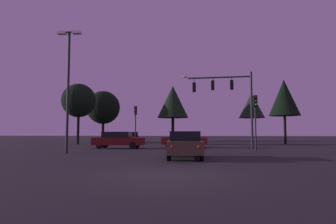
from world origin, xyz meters
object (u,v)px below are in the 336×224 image
object	(u,v)px
tree_center_horizon	(284,98)
car_crossing_left	(185,139)
traffic_light_corner_left	(136,118)
tree_lot_edge	(79,101)
car_crossing_right	(118,140)
tree_right_cluster	(252,106)
tree_behind_sign	(103,108)
car_far_lane	(179,138)
tree_left_far	(173,102)
traffic_signal_mast_arm	(229,94)
parking_lot_lamp_post	(68,76)
car_nearside_lane	(185,144)
car_parked_lot	(132,137)
traffic_light_corner_right	(255,112)

from	to	relation	value
tree_center_horizon	car_crossing_left	bearing A→B (deg)	-142.00
traffic_light_corner_left	tree_lot_edge	bearing A→B (deg)	151.53
car_crossing_right	tree_right_cluster	size ratio (longest dim) A/B	0.57
tree_behind_sign	tree_right_cluster	size ratio (longest dim) A/B	1.04
car_crossing_right	tree_behind_sign	world-z (taller)	tree_behind_sign
car_far_lane	tree_right_cluster	world-z (taller)	tree_right_cluster
car_far_lane	tree_behind_sign	size ratio (longest dim) A/B	0.55
tree_left_far	tree_lot_edge	xyz separation A→B (m)	(-10.57, -13.66, -1.19)
traffic_signal_mast_arm	car_crossing_right	xyz separation A→B (m)	(-10.07, -1.02, -4.19)
car_crossing_right	tree_left_far	distance (m)	23.00
parking_lot_lamp_post	tree_right_cluster	distance (m)	35.28
tree_behind_sign	tree_lot_edge	bearing A→B (deg)	-84.74
car_crossing_right	tree_right_cluster	bearing A→B (deg)	55.31
tree_left_far	tree_center_horizon	distance (m)	18.16
car_nearside_lane	tree_right_cluster	world-z (taller)	tree_right_cluster
car_parked_lot	tree_left_far	distance (m)	10.68
car_far_lane	car_crossing_left	bearing A→B (deg)	-82.06
car_far_lane	tree_behind_sign	bearing A→B (deg)	138.42
car_nearside_lane	tree_center_horizon	xyz separation A→B (m)	(11.83, 21.16, 5.04)
traffic_light_corner_right	car_crossing_right	world-z (taller)	traffic_light_corner_right
car_crossing_left	car_parked_lot	bearing A→B (deg)	122.43
car_nearside_lane	tree_left_far	size ratio (longest dim) A/B	0.46
car_nearside_lane	tree_lot_edge	world-z (taller)	tree_lot_edge
car_crossing_left	car_crossing_right	distance (m)	6.38
car_nearside_lane	tree_center_horizon	world-z (taller)	tree_center_horizon
tree_center_horizon	tree_lot_edge	bearing A→B (deg)	-172.51
car_parked_lot	parking_lot_lamp_post	distance (m)	21.51
car_crossing_right	car_far_lane	world-z (taller)	same
parking_lot_lamp_post	tree_center_horizon	distance (m)	27.03
traffic_light_corner_right	car_far_lane	bearing A→B (deg)	118.34
car_crossing_right	car_parked_lot	distance (m)	14.84
parking_lot_lamp_post	tree_lot_edge	xyz separation A→B (m)	(-5.35, 14.66, -0.07)
traffic_signal_mast_arm	tree_left_far	distance (m)	22.13
tree_center_horizon	tree_left_far	bearing A→B (deg)	145.39
traffic_light_corner_left	parking_lot_lamp_post	world-z (taller)	parking_lot_lamp_post
traffic_light_corner_left	car_far_lane	bearing A→B (deg)	53.24
traffic_light_corner_left	traffic_light_corner_right	size ratio (longest dim) A/B	0.97
car_nearside_lane	tree_lot_edge	xyz separation A→B (m)	(-13.68, 17.81, 4.56)
traffic_light_corner_right	traffic_light_corner_left	bearing A→B (deg)	148.22
traffic_light_corner_right	car_parked_lot	world-z (taller)	traffic_light_corner_right
traffic_signal_mast_arm	car_nearside_lane	bearing A→B (deg)	-109.40
car_crossing_left	traffic_light_corner_left	bearing A→B (deg)	160.86
traffic_light_corner_right	car_crossing_left	distance (m)	7.84
car_nearside_lane	tree_left_far	xyz separation A→B (m)	(-3.11, 31.47, 5.76)
car_crossing_right	parking_lot_lamp_post	size ratio (longest dim) A/B	0.53
car_crossing_left	tree_lot_edge	xyz separation A→B (m)	(-13.30, 6.18, 4.56)
traffic_light_corner_right	tree_left_far	size ratio (longest dim) A/B	0.47
car_crossing_left	car_parked_lot	world-z (taller)	same
car_crossing_right	car_parked_lot	xyz separation A→B (m)	(-1.96, 14.71, 0.00)
tree_right_cluster	tree_lot_edge	world-z (taller)	tree_right_cluster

